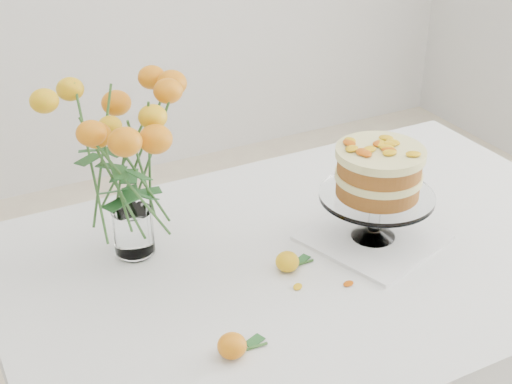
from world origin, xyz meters
The scene contains 8 objects.
table centered at (0.00, 0.00, 0.67)m, with size 1.43×0.93×0.76m.
napkin centered at (0.13, -0.02, 0.76)m, with size 0.27×0.27×0.01m, color white.
cake_stand centered at (0.13, -0.02, 0.92)m, with size 0.26×0.26×0.23m.
rose_vase centered at (-0.38, 0.18, 1.02)m, with size 0.37×0.37×0.45m.
loose_rose_near centered at (-0.11, -0.03, 0.78)m, with size 0.09×0.05×0.04m.
loose_rose_far centered at (-0.33, -0.22, 0.78)m, with size 0.10×0.05×0.05m.
stray_petal_a centered at (-0.12, -0.10, 0.76)m, with size 0.03×0.02×0.00m, color #E5AB0E.
stray_petal_b centered at (-0.02, -0.14, 0.76)m, with size 0.03×0.02×0.00m, color #E5AB0E.
Camera 1 is at (-0.75, -1.13, 1.65)m, focal length 50.00 mm.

